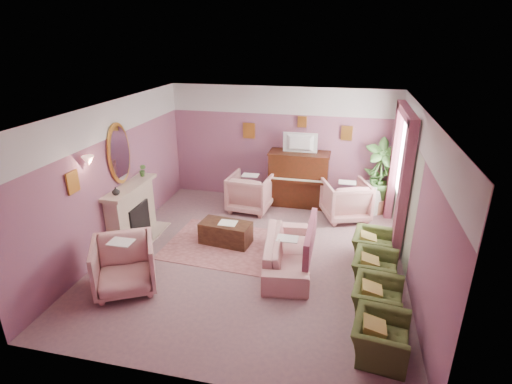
% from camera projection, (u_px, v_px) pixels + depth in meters
% --- Properties ---
extents(floor, '(5.50, 6.00, 0.01)m').
position_uv_depth(floor, '(253.00, 256.00, 7.60)').
color(floor, '#805F64').
rests_on(floor, ground).
extents(ceiling, '(5.50, 6.00, 0.01)m').
position_uv_depth(ceiling, '(253.00, 109.00, 6.56)').
color(ceiling, white).
rests_on(ceiling, wall_back).
extents(wall_back, '(5.50, 0.02, 2.80)m').
position_uv_depth(wall_back, '(281.00, 145.00, 9.79)').
color(wall_back, '#6C456E').
rests_on(wall_back, floor).
extents(wall_front, '(5.50, 0.02, 2.80)m').
position_uv_depth(wall_front, '(190.00, 285.00, 4.36)').
color(wall_front, '#6C456E').
rests_on(wall_front, floor).
extents(wall_left, '(0.02, 6.00, 2.80)m').
position_uv_depth(wall_left, '(114.00, 176.00, 7.65)').
color(wall_left, '#6C456E').
rests_on(wall_left, floor).
extents(wall_right, '(0.02, 6.00, 2.80)m').
position_uv_depth(wall_right, '(417.00, 202.00, 6.51)').
color(wall_right, '#6C456E').
rests_on(wall_right, floor).
extents(picture_rail_band, '(5.50, 0.01, 0.65)m').
position_uv_depth(picture_rail_band, '(282.00, 101.00, 9.38)').
color(picture_rail_band, silver).
rests_on(picture_rail_band, wall_back).
extents(stripe_panel, '(0.01, 3.00, 2.15)m').
position_uv_depth(stripe_panel, '(404.00, 191.00, 7.81)').
color(stripe_panel, '#A9B39C').
rests_on(stripe_panel, wall_right).
extents(fireplace_surround, '(0.30, 1.40, 1.10)m').
position_uv_depth(fireplace_surround, '(132.00, 213.00, 8.11)').
color(fireplace_surround, '#BEA78F').
rests_on(fireplace_surround, floor).
extents(fireplace_inset, '(0.18, 0.72, 0.68)m').
position_uv_depth(fireplace_inset, '(137.00, 220.00, 8.15)').
color(fireplace_inset, black).
rests_on(fireplace_inset, floor).
extents(fire_ember, '(0.06, 0.54, 0.10)m').
position_uv_depth(fire_ember, '(140.00, 228.00, 8.20)').
color(fire_ember, '#FF380B').
rests_on(fire_ember, floor).
extents(mantel_shelf, '(0.40, 1.55, 0.07)m').
position_uv_depth(mantel_shelf, '(130.00, 187.00, 7.89)').
color(mantel_shelf, '#BEA78F').
rests_on(mantel_shelf, fireplace_surround).
extents(hearth, '(0.55, 1.50, 0.02)m').
position_uv_depth(hearth, '(143.00, 237.00, 8.27)').
color(hearth, '#BEA78F').
rests_on(hearth, floor).
extents(mirror_frame, '(0.04, 0.72, 1.20)m').
position_uv_depth(mirror_frame, '(119.00, 154.00, 7.67)').
color(mirror_frame, gold).
rests_on(mirror_frame, wall_left).
extents(mirror_glass, '(0.01, 0.60, 1.06)m').
position_uv_depth(mirror_glass, '(120.00, 154.00, 7.66)').
color(mirror_glass, silver).
rests_on(mirror_glass, wall_left).
extents(sconce_shade, '(0.20, 0.20, 0.16)m').
position_uv_depth(sconce_shade, '(88.00, 161.00, 6.63)').
color(sconce_shade, '#FFB096').
rests_on(sconce_shade, wall_left).
extents(piano, '(1.40, 0.60, 1.30)m').
position_uv_depth(piano, '(299.00, 179.00, 9.68)').
color(piano, '#3A190C').
rests_on(piano, floor).
extents(piano_keyshelf, '(1.30, 0.12, 0.06)m').
position_uv_depth(piano_keyshelf, '(297.00, 182.00, 9.34)').
color(piano_keyshelf, '#3A190C').
rests_on(piano_keyshelf, piano).
extents(piano_keys, '(1.20, 0.08, 0.02)m').
position_uv_depth(piano_keys, '(297.00, 180.00, 9.32)').
color(piano_keys, beige).
rests_on(piano_keys, piano).
extents(piano_top, '(1.45, 0.65, 0.04)m').
position_uv_depth(piano_top, '(300.00, 153.00, 9.43)').
color(piano_top, '#3A190C').
rests_on(piano_top, piano).
extents(television, '(0.80, 0.12, 0.48)m').
position_uv_depth(television, '(300.00, 142.00, 9.28)').
color(television, black).
rests_on(television, piano).
extents(print_back_left, '(0.30, 0.03, 0.38)m').
position_uv_depth(print_back_left, '(249.00, 131.00, 9.80)').
color(print_back_left, gold).
rests_on(print_back_left, wall_back).
extents(print_back_right, '(0.26, 0.03, 0.34)m').
position_uv_depth(print_back_right, '(347.00, 133.00, 9.29)').
color(print_back_right, gold).
rests_on(print_back_right, wall_back).
extents(print_back_mid, '(0.22, 0.03, 0.26)m').
position_uv_depth(print_back_mid, '(302.00, 122.00, 9.43)').
color(print_back_mid, gold).
rests_on(print_back_mid, wall_back).
extents(print_left_wall, '(0.03, 0.28, 0.36)m').
position_uv_depth(print_left_wall, '(73.00, 182.00, 6.43)').
color(print_left_wall, gold).
rests_on(print_left_wall, wall_left).
extents(window_blind, '(0.03, 1.40, 1.80)m').
position_uv_depth(window_blind, '(405.00, 157.00, 7.81)').
color(window_blind, beige).
rests_on(window_blind, wall_right).
extents(curtain_left, '(0.16, 0.34, 2.60)m').
position_uv_depth(curtain_left, '(403.00, 192.00, 7.14)').
color(curtain_left, '#823C51').
rests_on(curtain_left, floor).
extents(curtain_right, '(0.16, 0.34, 2.60)m').
position_uv_depth(curtain_right, '(394.00, 162.00, 8.81)').
color(curtain_right, '#823C51').
rests_on(curtain_right, floor).
extents(pelmet, '(0.16, 2.20, 0.16)m').
position_uv_depth(pelmet, '(407.00, 113.00, 7.51)').
color(pelmet, '#823C51').
rests_on(pelmet, wall_right).
extents(mantel_plant, '(0.16, 0.16, 0.28)m').
position_uv_depth(mantel_plant, '(143.00, 170.00, 8.32)').
color(mantel_plant, '#3B702F').
rests_on(mantel_plant, mantel_shelf).
extents(mantel_vase, '(0.16, 0.16, 0.16)m').
position_uv_depth(mantel_vase, '(116.00, 191.00, 7.40)').
color(mantel_vase, silver).
rests_on(mantel_vase, mantel_shelf).
extents(area_rug, '(2.60, 1.95, 0.01)m').
position_uv_depth(area_rug, '(230.00, 245.00, 7.97)').
color(area_rug, '#9E5D5F').
rests_on(area_rug, floor).
extents(coffee_table, '(1.06, 0.62, 0.45)m').
position_uv_depth(coffee_table, '(226.00, 233.00, 8.00)').
color(coffee_table, '#382214').
rests_on(coffee_table, floor).
extents(table_paper, '(0.35, 0.28, 0.01)m').
position_uv_depth(table_paper, '(228.00, 223.00, 7.91)').
color(table_paper, white).
rests_on(table_paper, coffee_table).
extents(sofa, '(0.66, 1.98, 0.80)m').
position_uv_depth(sofa, '(287.00, 247.00, 7.14)').
color(sofa, '#CD9590').
rests_on(sofa, floor).
extents(sofa_throw, '(0.10, 1.50, 0.55)m').
position_uv_depth(sofa_throw, '(310.00, 239.00, 6.98)').
color(sofa_throw, '#823C51').
rests_on(sofa_throw, sofa).
extents(floral_armchair_left, '(0.94, 0.94, 0.98)m').
position_uv_depth(floral_armchair_left, '(250.00, 190.00, 9.43)').
color(floral_armchair_left, '#CD9590').
rests_on(floral_armchair_left, floor).
extents(floral_armchair_right, '(0.94, 0.94, 0.98)m').
position_uv_depth(floral_armchair_right, '(346.00, 198.00, 8.99)').
color(floral_armchair_right, '#CD9590').
rests_on(floral_armchair_right, floor).
extents(floral_armchair_front, '(0.94, 0.94, 0.98)m').
position_uv_depth(floral_armchair_front, '(124.00, 263.00, 6.47)').
color(floral_armchair_front, '#CD9590').
rests_on(floral_armchair_front, floor).
extents(olive_chair_a, '(0.57, 0.81, 0.70)m').
position_uv_depth(olive_chair_a, '(381.00, 333.00, 5.17)').
color(olive_chair_a, '#445325').
rests_on(olive_chair_a, floor).
extents(olive_chair_b, '(0.57, 0.81, 0.70)m').
position_uv_depth(olive_chair_b, '(378.00, 295.00, 5.91)').
color(olive_chair_b, '#445325').
rests_on(olive_chair_b, floor).
extents(olive_chair_c, '(0.57, 0.81, 0.70)m').
position_uv_depth(olive_chair_c, '(375.00, 266.00, 6.65)').
color(olive_chair_c, '#445325').
rests_on(olive_chair_c, floor).
extents(olive_chair_d, '(0.57, 0.81, 0.70)m').
position_uv_depth(olive_chair_d, '(373.00, 242.00, 7.39)').
color(olive_chair_d, '#445325').
rests_on(olive_chair_d, floor).
extents(side_table, '(0.52, 0.52, 0.70)m').
position_uv_depth(side_table, '(372.00, 198.00, 9.39)').
color(side_table, white).
rests_on(side_table, floor).
extents(side_plant_big, '(0.30, 0.30, 0.34)m').
position_uv_depth(side_plant_big, '(375.00, 177.00, 9.20)').
color(side_plant_big, '#3B702F').
rests_on(side_plant_big, side_table).
extents(side_plant_small, '(0.16, 0.16, 0.28)m').
position_uv_depth(side_plant_small, '(380.00, 180.00, 9.09)').
color(side_plant_small, '#3B702F').
rests_on(side_plant_small, side_table).
extents(palm_pot, '(0.34, 0.34, 0.34)m').
position_uv_depth(palm_pot, '(376.00, 206.00, 9.39)').
color(palm_pot, '#946349').
rests_on(palm_pot, floor).
extents(palm_plant, '(0.76, 0.76, 1.44)m').
position_uv_depth(palm_plant, '(381.00, 170.00, 9.06)').
color(palm_plant, '#3B702F').
rests_on(palm_plant, palm_pot).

